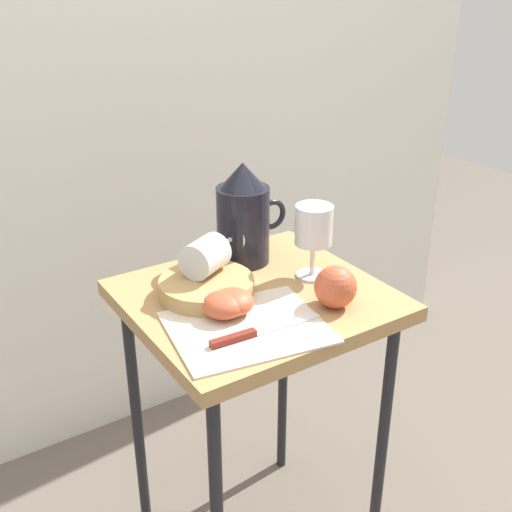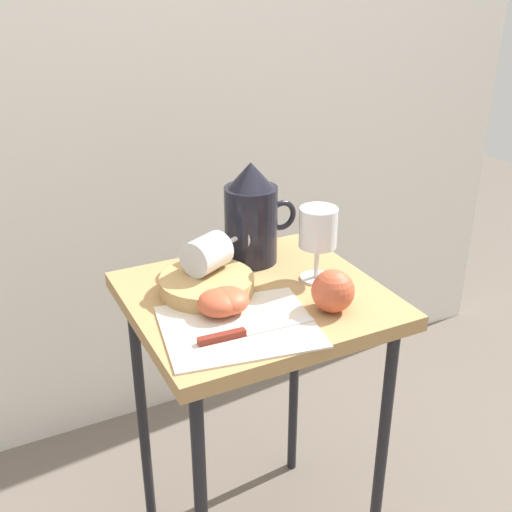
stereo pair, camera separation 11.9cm
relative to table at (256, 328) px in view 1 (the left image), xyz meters
The scene contains 11 objects.
curtain_drape 0.81m from the table, 90.00° to the left, with size 2.40×0.03×2.25m, color silver.
table is the anchor object (origin of this frame).
linen_napkin 0.15m from the table, 130.26° to the right, with size 0.27×0.22×0.00m, color beige.
basket_tray 0.14m from the table, 152.31° to the left, with size 0.18×0.18×0.04m, color tan.
pitcher 0.23m from the table, 66.93° to the left, with size 0.16×0.11×0.22m.
wine_glass_upright 0.23m from the table, ahead, with size 0.08×0.08×0.15m.
wine_glass_tipped_near 0.18m from the table, 133.39° to the left, with size 0.16×0.13×0.07m.
apple_half_left 0.14m from the table, 151.03° to the right, with size 0.08×0.08×0.04m, color #C15133.
apple_half_right 0.15m from the table, 155.13° to the right, with size 0.08×0.08×0.04m, color #C15133.
apple_whole 0.20m from the table, 51.63° to the right, with size 0.08×0.08×0.08m, color #C15133.
knife 0.18m from the table, 126.48° to the right, with size 0.22×0.03×0.01m.
Camera 1 is at (-0.59, -0.90, 1.26)m, focal length 44.20 mm.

